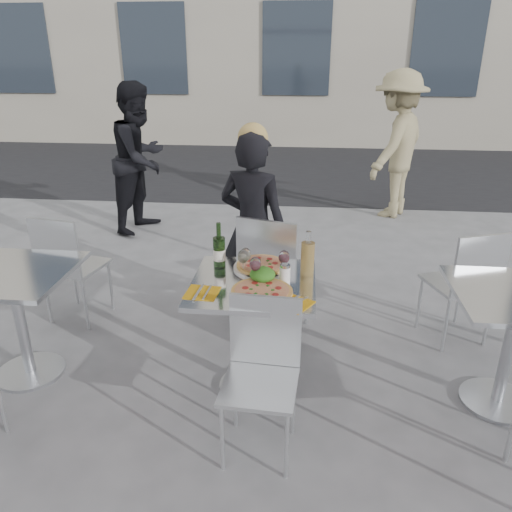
# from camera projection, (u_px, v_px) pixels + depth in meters

# --- Properties ---
(ground) EXTENTS (80.00, 80.00, 0.00)m
(ground) POSITION_uv_depth(u_px,v_px,m) (254.00, 387.00, 3.20)
(ground) COLOR #606062
(street_asphalt) EXTENTS (24.00, 5.00, 0.00)m
(street_asphalt) POSITION_uv_depth(u_px,v_px,m) (290.00, 167.00, 9.17)
(street_asphalt) COLOR black
(street_asphalt) RESTS_ON ground
(main_table) EXTENTS (0.72, 0.72, 0.75)m
(main_table) POSITION_uv_depth(u_px,v_px,m) (254.00, 313.00, 2.99)
(main_table) COLOR #B7BABF
(main_table) RESTS_ON ground
(side_table_left) EXTENTS (0.72, 0.72, 0.75)m
(side_table_left) POSITION_uv_depth(u_px,v_px,m) (16.00, 302.00, 3.13)
(side_table_left) COLOR #B7BABF
(side_table_left) RESTS_ON ground
(chair_far) EXTENTS (0.55, 0.55, 0.96)m
(chair_far) POSITION_uv_depth(u_px,v_px,m) (272.00, 268.00, 3.55)
(chair_far) COLOR silver
(chair_far) RESTS_ON ground
(chair_near) EXTENTS (0.41, 0.42, 0.84)m
(chair_near) POSITION_uv_depth(u_px,v_px,m) (262.00, 364.00, 2.59)
(chair_near) COLOR silver
(chair_near) RESTS_ON ground
(side_chair_lfar) EXTENTS (0.48, 0.49, 0.88)m
(side_chair_lfar) POSITION_uv_depth(u_px,v_px,m) (67.00, 261.00, 3.78)
(side_chair_lfar) COLOR silver
(side_chair_lfar) RESTS_ON ground
(side_chair_rfar) EXTENTS (0.52, 0.53, 0.88)m
(side_chair_rfar) POSITION_uv_depth(u_px,v_px,m) (467.00, 278.00, 3.49)
(side_chair_rfar) COLOR silver
(side_chair_rfar) RESTS_ON ground
(woman_diner) EXTENTS (0.63, 0.51, 1.48)m
(woman_diner) POSITION_uv_depth(u_px,v_px,m) (253.00, 229.00, 3.80)
(woman_diner) COLOR black
(woman_diner) RESTS_ON ground
(pedestrian_a) EXTENTS (0.85, 0.97, 1.69)m
(pedestrian_a) POSITION_uv_depth(u_px,v_px,m) (141.00, 158.00, 5.72)
(pedestrian_a) COLOR black
(pedestrian_a) RESTS_ON ground
(pedestrian_b) EXTENTS (1.16, 1.34, 1.80)m
(pedestrian_b) POSITION_uv_depth(u_px,v_px,m) (396.00, 145.00, 6.20)
(pedestrian_b) COLOR #9A8C63
(pedestrian_b) RESTS_ON ground
(pizza_near) EXTENTS (0.35, 0.35, 0.02)m
(pizza_near) POSITION_uv_depth(u_px,v_px,m) (262.00, 291.00, 2.77)
(pizza_near) COLOR tan
(pizza_near) RESTS_ON main_table
(pizza_far) EXTENTS (0.35, 0.35, 0.03)m
(pizza_far) POSITION_uv_depth(u_px,v_px,m) (261.00, 266.00, 3.09)
(pizza_far) COLOR white
(pizza_far) RESTS_ON main_table
(salad_plate) EXTENTS (0.22, 0.22, 0.09)m
(salad_plate) POSITION_uv_depth(u_px,v_px,m) (263.00, 276.00, 2.90)
(salad_plate) COLOR white
(salad_plate) RESTS_ON main_table
(wine_bottle) EXTENTS (0.08, 0.08, 0.29)m
(wine_bottle) POSITION_uv_depth(u_px,v_px,m) (219.00, 251.00, 3.05)
(wine_bottle) COLOR #264B1C
(wine_bottle) RESTS_ON main_table
(carafe) EXTENTS (0.08, 0.08, 0.29)m
(carafe) POSITION_uv_depth(u_px,v_px,m) (308.00, 259.00, 2.92)
(carafe) COLOR tan
(carafe) RESTS_ON main_table
(sugar_shaker) EXTENTS (0.06, 0.06, 0.11)m
(sugar_shaker) POSITION_uv_depth(u_px,v_px,m) (285.00, 273.00, 2.90)
(sugar_shaker) COLOR white
(sugar_shaker) RESTS_ON main_table
(wineglass_white_a) EXTENTS (0.07, 0.07, 0.16)m
(wineglass_white_a) POSITION_uv_depth(u_px,v_px,m) (243.00, 257.00, 2.97)
(wineglass_white_a) COLOR white
(wineglass_white_a) RESTS_ON main_table
(wineglass_white_b) EXTENTS (0.07, 0.07, 0.16)m
(wineglass_white_b) POSITION_uv_depth(u_px,v_px,m) (246.00, 255.00, 3.00)
(wineglass_white_b) COLOR white
(wineglass_white_b) RESTS_ON main_table
(wineglass_red_a) EXTENTS (0.07, 0.07, 0.16)m
(wineglass_red_a) POSITION_uv_depth(u_px,v_px,m) (255.00, 265.00, 2.87)
(wineglass_red_a) COLOR white
(wineglass_red_a) RESTS_ON main_table
(wineglass_red_b) EXTENTS (0.07, 0.07, 0.16)m
(wineglass_red_b) POSITION_uv_depth(u_px,v_px,m) (284.00, 258.00, 2.96)
(wineglass_red_b) COLOR white
(wineglass_red_b) RESTS_ON main_table
(napkin_left) EXTENTS (0.19, 0.20, 0.01)m
(napkin_left) POSITION_uv_depth(u_px,v_px,m) (202.00, 292.00, 2.78)
(napkin_left) COLOR gold
(napkin_left) RESTS_ON main_table
(napkin_right) EXTENTS (0.25, 0.25, 0.01)m
(napkin_right) POSITION_uv_depth(u_px,v_px,m) (293.00, 303.00, 2.66)
(napkin_right) COLOR gold
(napkin_right) RESTS_ON main_table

